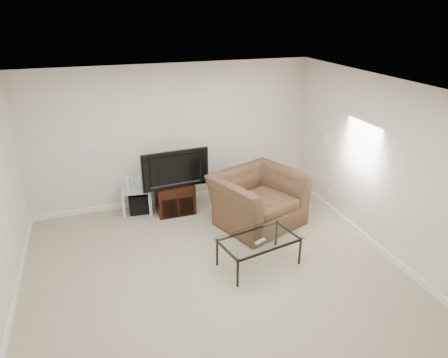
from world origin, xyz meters
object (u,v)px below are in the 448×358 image
object	(u,v)px
side_table	(137,199)
coffee_table	(259,251)
subwoofer	(139,202)
recliner	(258,191)
television	(174,167)
tv_stand	(175,198)

from	to	relation	value
side_table	coffee_table	size ratio (longest dim) A/B	0.45
subwoofer	side_table	bearing A→B (deg)	-153.98
subwoofer	recliner	xyz separation A→B (m)	(1.82, -1.05, 0.41)
television	recliner	distance (m)	1.47
side_table	tv_stand	bearing A→B (deg)	-20.09
recliner	coffee_table	bearing A→B (deg)	-133.13
tv_stand	television	world-z (taller)	television
television	coffee_table	world-z (taller)	television
television	recliner	size ratio (longest dim) A/B	0.79
television	coffee_table	xyz separation A→B (m)	(0.77, -1.88, -0.65)
recliner	coffee_table	xyz separation A→B (m)	(-0.45, -1.10, -0.37)
side_table	recliner	xyz separation A→B (m)	(1.85, -1.04, 0.34)
tv_stand	coffee_table	distance (m)	2.06
television	subwoofer	world-z (taller)	television
side_table	subwoofer	xyz separation A→B (m)	(0.03, 0.02, -0.07)
recliner	coffee_table	distance (m)	1.24
tv_stand	television	size ratio (longest dim) A/B	0.61
tv_stand	subwoofer	xyz separation A→B (m)	(-0.60, 0.25, -0.10)
side_table	coffee_table	bearing A→B (deg)	-56.75
subwoofer	recliner	bearing A→B (deg)	-30.15
recliner	tv_stand	bearing A→B (deg)	125.38
coffee_table	subwoofer	bearing A→B (deg)	122.45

